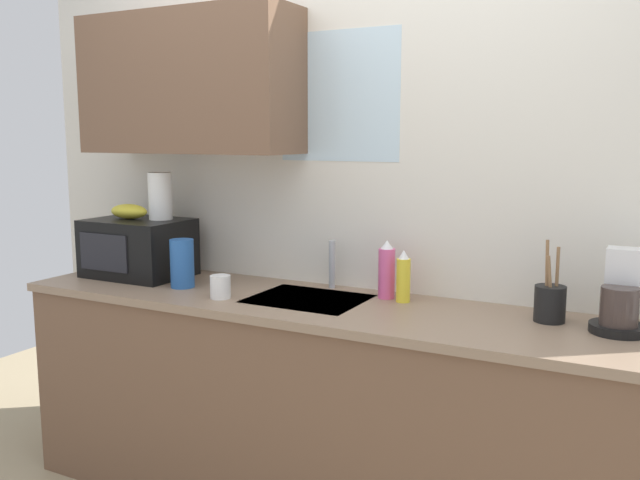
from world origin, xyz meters
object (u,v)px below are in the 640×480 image
at_px(dish_soap_bottle_pink, 387,271).
at_px(utensil_crock, 550,302).
at_px(banana_bunch, 129,211).
at_px(cereal_canister, 182,263).
at_px(mug_white, 220,287).
at_px(paper_towel_roll, 160,196).
at_px(microwave, 138,248).
at_px(dish_soap_bottle_yellow, 403,278).
at_px(coffee_maker, 620,301).

xyz_separation_m(dish_soap_bottle_pink, utensil_crock, (0.65, -0.06, -0.04)).
height_order(banana_bunch, cereal_canister, banana_bunch).
height_order(mug_white, utensil_crock, utensil_crock).
bearing_deg(paper_towel_roll, utensil_crock, 0.65).
xyz_separation_m(microwave, mug_white, (0.61, -0.19, -0.09)).
relative_size(paper_towel_roll, mug_white, 2.32).
distance_m(dish_soap_bottle_yellow, utensil_crock, 0.57).
height_order(dish_soap_bottle_pink, dish_soap_bottle_yellow, dish_soap_bottle_pink).
height_order(paper_towel_roll, coffee_maker, paper_towel_roll).
distance_m(paper_towel_roll, dish_soap_bottle_pink, 1.14).
xyz_separation_m(paper_towel_roll, dish_soap_bottle_yellow, (1.19, 0.05, -0.28)).
relative_size(banana_bunch, dish_soap_bottle_pink, 0.83).
height_order(coffee_maker, utensil_crock, utensil_crock).
bearing_deg(mug_white, utensil_crock, 11.73).
bearing_deg(dish_soap_bottle_yellow, dish_soap_bottle_pink, 160.67).
distance_m(paper_towel_roll, coffee_maker, 2.01).
distance_m(coffee_maker, cereal_canister, 1.76).
relative_size(microwave, dish_soap_bottle_yellow, 2.19).
relative_size(microwave, mug_white, 4.84).
distance_m(coffee_maker, dish_soap_bottle_yellow, 0.80).
relative_size(banana_bunch, dish_soap_bottle_yellow, 0.95).
relative_size(microwave, banana_bunch, 2.30).
xyz_separation_m(microwave, cereal_canister, (0.34, -0.10, -0.03)).
relative_size(paper_towel_roll, cereal_canister, 1.04).
height_order(banana_bunch, dish_soap_bottle_pink, banana_bunch).
relative_size(banana_bunch, utensil_crock, 0.68).
bearing_deg(dish_soap_bottle_yellow, utensil_crock, -2.97).
xyz_separation_m(coffee_maker, dish_soap_bottle_pink, (-0.88, 0.07, 0.01)).
xyz_separation_m(dish_soap_bottle_yellow, cereal_canister, (-0.95, -0.20, 0.01)).
bearing_deg(coffee_maker, banana_bunch, -178.44).
height_order(microwave, dish_soap_bottle_pink, microwave).
bearing_deg(cereal_canister, dish_soap_bottle_yellow, 11.82).
xyz_separation_m(banana_bunch, cereal_canister, (0.39, -0.10, -0.20)).
bearing_deg(mug_white, banana_bunch, 163.91).
bearing_deg(cereal_canister, banana_bunch, 165.62).
xyz_separation_m(microwave, paper_towel_roll, (0.10, 0.05, 0.24)).
height_order(microwave, coffee_maker, coffee_maker).
bearing_deg(dish_soap_bottle_pink, mug_white, -152.02).
bearing_deg(dish_soap_bottle_yellow, cereal_canister, -168.18).
bearing_deg(mug_white, coffee_maker, 9.51).
bearing_deg(dish_soap_bottle_pink, coffee_maker, -4.57).
bearing_deg(paper_towel_roll, microwave, -152.83).
bearing_deg(coffee_maker, paper_towel_roll, -179.76).
relative_size(banana_bunch, paper_towel_roll, 0.91).
bearing_deg(microwave, banana_bunch, 178.20).
distance_m(coffee_maker, utensil_crock, 0.23).
height_order(banana_bunch, paper_towel_roll, paper_towel_roll).
xyz_separation_m(coffee_maker, mug_white, (-1.48, -0.25, -0.06)).
relative_size(cereal_canister, utensil_crock, 0.72).
distance_m(banana_bunch, utensil_crock, 1.93).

